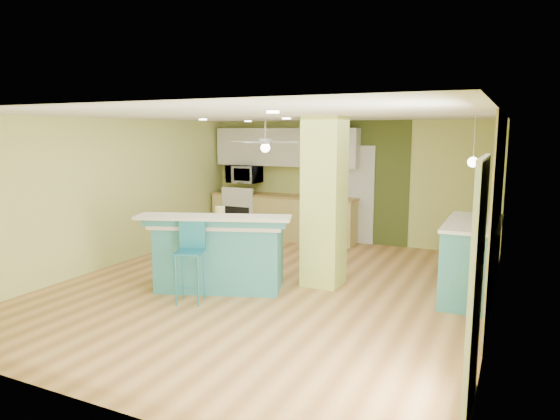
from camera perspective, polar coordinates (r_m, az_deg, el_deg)
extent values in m
cube|color=#A26C39|center=(7.47, -1.16, -8.87)|extent=(6.00, 7.00, 0.01)
cube|color=white|center=(7.11, -1.22, 10.76)|extent=(6.00, 7.00, 0.01)
cube|color=#CCD472|center=(10.41, 7.56, 3.21)|extent=(6.00, 0.01, 2.50)
cube|color=#CCD472|center=(4.41, -22.31, -5.28)|extent=(6.00, 0.01, 2.50)
cube|color=#CCD472|center=(8.94, -18.66, 1.87)|extent=(0.01, 7.00, 2.50)
cube|color=#CCD472|center=(6.43, 23.47, -1.03)|extent=(0.01, 7.00, 2.50)
cube|color=#917E52|center=(7.02, 23.54, -0.24)|extent=(0.02, 3.40, 2.50)
cube|color=#465321|center=(10.33, 8.59, 3.14)|extent=(2.20, 0.02, 2.50)
cube|color=silver|center=(10.33, 8.51, 1.75)|extent=(0.82, 0.05, 2.00)
cube|color=silver|center=(4.23, 21.49, -8.62)|extent=(0.04, 1.08, 2.10)
cube|color=#C0D462|center=(7.38, 5.08, 0.89)|extent=(0.55, 0.55, 2.50)
cube|color=#CFBA6C|center=(10.71, 0.34, -0.87)|extent=(3.20, 0.60, 0.90)
cube|color=olive|center=(10.64, 0.34, 1.62)|extent=(3.25, 0.63, 0.04)
cube|color=white|center=(11.15, -4.08, -0.51)|extent=(0.76, 0.64, 0.90)
cube|color=black|center=(10.87, -4.94, -0.92)|extent=(0.59, 0.02, 0.50)
cube|color=white|center=(10.81, -4.90, 2.08)|extent=(0.76, 0.06, 0.18)
cube|color=silver|center=(10.67, 0.63, 7.19)|extent=(3.20, 0.34, 0.80)
imported|color=white|center=(11.03, -4.13, 4.11)|extent=(0.70, 0.48, 0.39)
cylinder|color=silver|center=(9.39, -1.70, 9.08)|extent=(0.03, 0.03, 0.40)
cylinder|color=silver|center=(9.39, -1.69, 7.86)|extent=(0.24, 0.24, 0.10)
sphere|color=white|center=(9.39, -1.69, 7.13)|extent=(0.18, 0.18, 0.18)
cylinder|color=silver|center=(7.11, 21.33, 7.62)|extent=(0.01, 0.01, 0.62)
sphere|color=white|center=(7.13, 21.18, 5.13)|extent=(0.14, 0.14, 0.14)
cube|color=brown|center=(7.18, 23.57, 2.37)|extent=(0.03, 0.90, 0.70)
cube|color=teal|center=(7.43, -6.80, -5.23)|extent=(1.97, 1.44, 0.94)
cube|color=beige|center=(7.32, -6.87, -1.48)|extent=(2.10, 1.57, 0.05)
cube|color=teal|center=(6.91, -7.62, -1.34)|extent=(1.93, 0.82, 0.14)
cube|color=beige|center=(6.90, -7.64, -0.83)|extent=(2.15, 1.14, 0.04)
cylinder|color=teal|center=(6.75, -11.84, -7.94)|extent=(0.02, 0.02, 0.68)
cylinder|color=teal|center=(6.67, -9.35, -8.09)|extent=(0.02, 0.02, 0.68)
cylinder|color=teal|center=(7.03, -11.07, -7.24)|extent=(0.02, 0.02, 0.68)
cylinder|color=teal|center=(6.95, -8.67, -7.38)|extent=(0.02, 0.02, 0.68)
cube|color=teal|center=(6.75, -10.32, -4.78)|extent=(0.46, 0.46, 0.03)
cube|color=teal|center=(6.86, -9.98, -2.81)|extent=(0.35, 0.14, 0.38)
cube|color=teal|center=(7.41, 21.02, -5.47)|extent=(0.66, 1.59, 1.02)
cube|color=white|center=(7.30, 21.26, -1.39)|extent=(0.71, 1.66, 0.05)
imported|color=#372316|center=(10.29, 4.15, 1.65)|extent=(0.33, 0.33, 0.07)
cylinder|color=gold|center=(7.54, -6.89, -0.28)|extent=(0.15, 0.15, 0.18)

